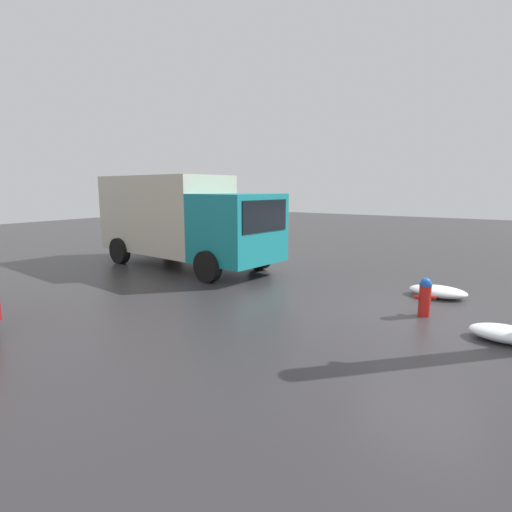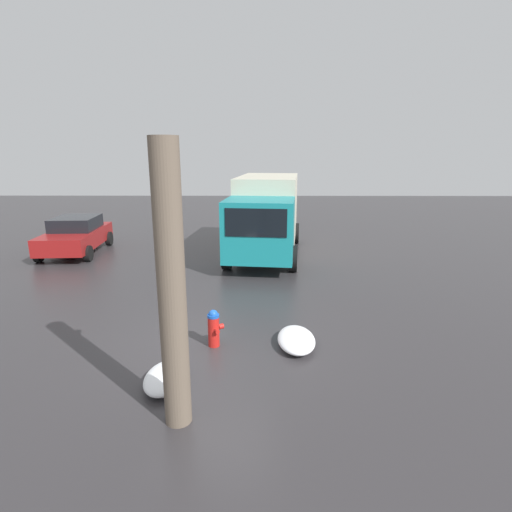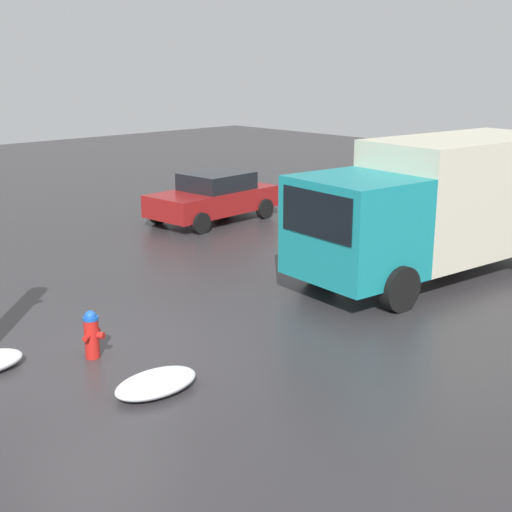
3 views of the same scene
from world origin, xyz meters
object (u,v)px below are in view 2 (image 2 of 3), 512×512
parked_car (76,235)px  tree_trunk (172,290)px  fire_hydrant (214,327)px  delivery_truck (266,213)px

parked_car → tree_trunk: bearing=116.4°
tree_trunk → parked_car: (10.44, 6.16, -1.35)m
fire_hydrant → delivery_truck: delivery_truck is taller
delivery_truck → tree_trunk: bearing=88.0°
tree_trunk → delivery_truck: 10.50m
delivery_truck → parked_car: 7.71m
fire_hydrant → tree_trunk: (-2.43, 0.27, 1.68)m
fire_hydrant → tree_trunk: size_ratio=0.19×
fire_hydrant → delivery_truck: size_ratio=0.12×
fire_hydrant → tree_trunk: 2.97m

